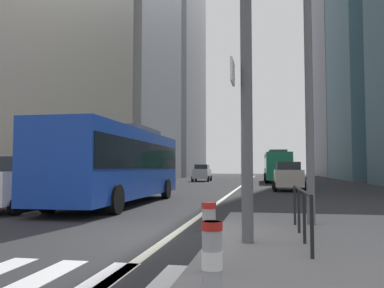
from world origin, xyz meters
The scene contains 17 objects.
ground_plane centered at (0.00, 20.00, 0.00)m, with size 160.00×160.00×0.00m, color #28282B.
lane_centre_line centered at (0.00, 30.00, 0.01)m, with size 0.20×80.00×0.01m, color beige.
office_tower_left_mid centered at (-16.00, 38.46, 18.01)m, with size 11.84×18.91×36.01m, color #9E9EA3.
office_tower_left_far centered at (-16.00, 64.43, 23.27)m, with size 11.05×21.28×46.53m, color #9E9EA3.
office_tower_right_mid centered at (17.00, 47.05, 20.41)m, with size 10.73×17.59×40.81m, color slate.
office_tower_right_far centered at (17.00, 69.79, 28.75)m, with size 10.30×23.81×57.50m, color gray.
city_bus_blue_oncoming centered at (-4.02, 7.37, 1.84)m, with size 2.75×10.88×3.40m.
sedan_white_oncoming centered at (-6.83, 4.57, 0.99)m, with size 2.08×4.32×1.94m.
city_bus_red_receding centered at (3.29, 35.64, 1.84)m, with size 2.89×11.45×3.40m.
car_oncoming_mid centered at (-5.28, 37.27, 0.99)m, with size 2.17×4.38×1.94m.
car_receding_near centered at (3.57, 18.92, 0.99)m, with size 2.07×4.07×1.94m.
car_receding_far centered at (4.14, 46.74, 0.99)m, with size 2.05×4.40×1.94m.
traffic_signal_gantry centered at (-0.27, -1.07, 4.11)m, with size 6.10×0.65×6.00m.
street_lamp_post centered at (3.20, 1.64, 5.28)m, with size 5.50×0.32×8.00m.
bollard_front centered at (1.63, -5.00, 0.65)m, with size 0.20×0.20×0.91m.
bollard_left centered at (1.36, -3.32, 0.67)m, with size 0.20×0.20×0.93m.
pedestrian_railing centered at (2.80, -0.34, 0.86)m, with size 0.06×3.74×0.98m.
Camera 1 is at (2.11, -8.58, 1.54)m, focal length 36.97 mm.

